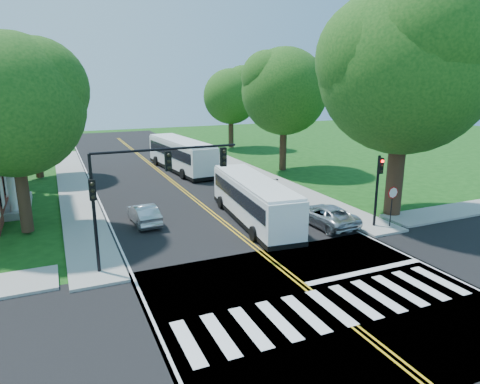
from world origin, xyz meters
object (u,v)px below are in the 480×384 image
suv (325,215)px  bus_follow (181,154)px  hatchback (144,214)px  dark_sedan (255,182)px  bus_lead (254,199)px  signal_ne (378,182)px  signal_nw (144,180)px

suv → bus_follow: bearing=-83.1°
hatchback → suv: size_ratio=0.82×
hatchback → dark_sedan: size_ratio=0.89×
bus_follow → hatchback: 16.80m
bus_lead → bus_follow: bus_follow is taller
dark_sedan → bus_follow: bearing=-81.2°
bus_lead → dark_sedan: size_ratio=2.51×
signal_ne → dark_sedan: bearing=102.6°
hatchback → dark_sedan: (10.33, 5.19, -0.01)m
suv → hatchback: bearing=-28.1°
bus_follow → dark_sedan: size_ratio=2.81×
bus_follow → hatchback: bus_follow is taller
dark_sedan → suv: bearing=80.6°
bus_lead → suv: size_ratio=2.30×
bus_lead → hatchback: size_ratio=2.81×
signal_ne → suv: size_ratio=0.92×
signal_ne → bus_lead: size_ratio=0.40×
signal_nw → dark_sedan: signal_nw is taller
bus_follow → dark_sedan: (3.43, -10.10, -1.03)m
bus_lead → dark_sedan: (3.74, 7.57, -0.84)m
signal_nw → bus_follow: bearing=69.9°
bus_lead → hatchback: (-6.59, 2.38, -0.84)m
bus_lead → hatchback: 7.06m
hatchback → bus_follow: bearing=-117.2°
dark_sedan → signal_nw: bearing=35.8°
signal_nw → signal_ne: 14.13m
signal_nw → dark_sedan: size_ratio=1.62×
bus_lead → dark_sedan: 8.49m
suv → bus_lead: bearing=-36.2°
hatchback → signal_nw: bearing=77.5°
signal_ne → suv: bearing=146.6°
signal_ne → dark_sedan: (-2.62, 11.74, -2.31)m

